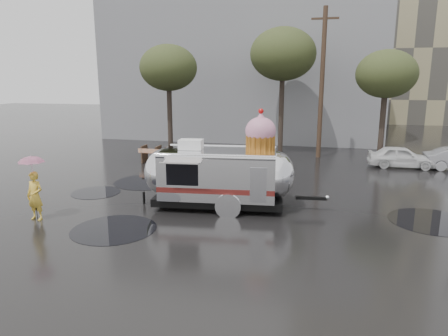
# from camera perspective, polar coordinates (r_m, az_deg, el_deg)

# --- Properties ---
(ground) EXTENTS (120.00, 120.00, 0.00)m
(ground) POSITION_cam_1_polar(r_m,az_deg,el_deg) (12.67, 0.91, -9.70)
(ground) COLOR black
(ground) RESTS_ON ground
(puddles) EXTENTS (15.72, 8.89, 0.01)m
(puddles) POSITION_cam_1_polar(r_m,az_deg,el_deg) (16.08, -2.73, -4.81)
(puddles) COLOR black
(puddles) RESTS_ON ground
(grey_building) EXTENTS (22.00, 12.00, 13.00)m
(grey_building) POSITION_cam_1_polar(r_m,az_deg,el_deg) (36.09, 3.29, 15.22)
(grey_building) COLOR slate
(grey_building) RESTS_ON ground
(utility_pole) EXTENTS (1.60, 0.28, 9.00)m
(utility_pole) POSITION_cam_1_polar(r_m,az_deg,el_deg) (25.44, 13.81, 11.79)
(utility_pole) COLOR #473323
(utility_pole) RESTS_ON ground
(tree_left) EXTENTS (3.64, 3.64, 6.95)m
(tree_left) POSITION_cam_1_polar(r_m,az_deg,el_deg) (26.26, -7.95, 13.92)
(tree_left) COLOR #382D26
(tree_left) RESTS_ON ground
(tree_mid) EXTENTS (4.20, 4.20, 8.03)m
(tree_mid) POSITION_cam_1_polar(r_m,az_deg,el_deg) (26.61, 8.42, 15.73)
(tree_mid) COLOR #382D26
(tree_mid) RESTS_ON ground
(tree_right) EXTENTS (3.36, 3.36, 6.42)m
(tree_right) POSITION_cam_1_polar(r_m,az_deg,el_deg) (24.68, 22.18, 12.24)
(tree_right) COLOR #382D26
(tree_right) RESTS_ON ground
(barricade_row) EXTENTS (4.30, 0.80, 1.00)m
(barricade_row) POSITION_cam_1_polar(r_m,az_deg,el_deg) (23.29, -6.99, 1.87)
(barricade_row) COLOR #473323
(barricade_row) RESTS_ON ground
(airstream_trailer) EXTENTS (7.13, 3.19, 3.85)m
(airstream_trailer) POSITION_cam_1_polar(r_m,az_deg,el_deg) (15.06, -0.40, -0.68)
(airstream_trailer) COLOR silver
(airstream_trailer) RESTS_ON ground
(person_left) EXTENTS (0.65, 0.46, 1.71)m
(person_left) POSITION_cam_1_polar(r_m,az_deg,el_deg) (15.30, -25.38, -3.63)
(person_left) COLOR yellow
(person_left) RESTS_ON ground
(umbrella_pink) EXTENTS (1.08, 1.08, 2.29)m
(umbrella_pink) POSITION_cam_1_polar(r_m,az_deg,el_deg) (15.06, -25.76, 0.26)
(umbrella_pink) COLOR #F199C0
(umbrella_pink) RESTS_ON ground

